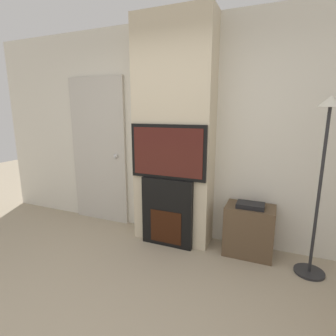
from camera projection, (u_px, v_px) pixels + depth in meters
name	position (u px, v px, depth m)	size (l,w,h in m)	color
wall_back	(180.00, 133.00, 3.34)	(6.00, 0.06, 2.70)	silver
chimney_breast	(174.00, 134.00, 3.15)	(0.95, 0.36, 2.70)	beige
fireplace	(168.00, 212.00, 3.19)	(0.64, 0.15, 0.84)	black
television	(168.00, 152.00, 3.03)	(0.93, 0.07, 0.64)	black
floor_lamp	(323.00, 166.00, 2.45)	(0.29, 0.29, 1.76)	#262628
media_stand	(249.00, 230.00, 3.00)	(0.54, 0.36, 0.63)	brown
entry_door	(99.00, 152.00, 3.82)	(0.91, 0.09, 2.09)	#BCB7AD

